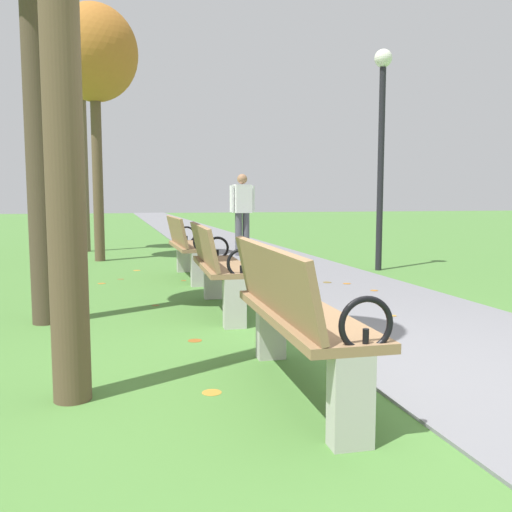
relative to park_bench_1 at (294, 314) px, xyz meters
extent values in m
plane|color=#4C7F38|center=(0.50, 0.10, -0.49)|extent=(80.00, 80.00, 0.00)
cube|color=slate|center=(1.67, 18.10, -0.48)|extent=(2.33, 44.00, 0.02)
cube|color=#93704C|center=(0.05, 0.00, -0.01)|extent=(0.48, 1.61, 0.05)
cube|color=#93704C|center=(-0.14, 0.00, 0.21)|extent=(0.17, 1.60, 0.40)
cube|color=#B7B5AD|center=(0.03, -0.74, -0.26)|extent=(0.20, 0.13, 0.45)
cube|color=#B7B5AD|center=(0.07, 0.74, -0.26)|extent=(0.20, 0.13, 0.45)
torus|color=black|center=(0.09, -0.76, 0.10)|extent=(0.27, 0.04, 0.27)
cylinder|color=black|center=(0.09, -0.76, 0.02)|extent=(0.03, 0.03, 0.12)
torus|color=black|center=(0.13, 0.76, 0.10)|extent=(0.27, 0.04, 0.27)
cylinder|color=black|center=(0.13, 0.76, 0.02)|extent=(0.03, 0.03, 0.12)
cube|color=#93704C|center=(0.05, 2.47, -0.01)|extent=(0.51, 1.62, 0.05)
cube|color=#93704C|center=(-0.14, 2.48, 0.21)|extent=(0.19, 1.60, 0.40)
cube|color=#B7B5AD|center=(0.02, 1.73, -0.26)|extent=(0.21, 0.13, 0.45)
cube|color=#B7B5AD|center=(0.09, 3.21, -0.26)|extent=(0.21, 0.13, 0.45)
torus|color=black|center=(0.08, 1.71, 0.10)|extent=(0.27, 0.04, 0.27)
cylinder|color=black|center=(0.08, 1.71, 0.02)|extent=(0.03, 0.03, 0.12)
torus|color=black|center=(0.15, 3.23, 0.10)|extent=(0.27, 0.04, 0.27)
cylinder|color=black|center=(0.15, 3.23, 0.02)|extent=(0.03, 0.03, 0.12)
cube|color=#93704C|center=(0.05, 4.87, -0.01)|extent=(0.46, 1.60, 0.05)
cube|color=#93704C|center=(-0.14, 4.87, 0.21)|extent=(0.14, 1.60, 0.40)
cube|color=#B7B5AD|center=(0.06, 4.13, -0.26)|extent=(0.20, 0.12, 0.45)
cube|color=#B7B5AD|center=(0.04, 5.61, -0.26)|extent=(0.20, 0.12, 0.45)
torus|color=black|center=(0.12, 4.11, 0.10)|extent=(0.27, 0.03, 0.27)
cylinder|color=black|center=(0.12, 4.11, 0.02)|extent=(0.03, 0.03, 0.12)
torus|color=black|center=(0.10, 5.63, 0.10)|extent=(0.27, 0.03, 0.27)
cylinder|color=black|center=(0.10, 5.63, 0.02)|extent=(0.03, 0.03, 0.12)
cylinder|color=brown|center=(-1.28, 0.23, 1.43)|extent=(0.22, 0.22, 3.82)
cylinder|color=#4C3D2D|center=(-1.66, 2.36, 1.18)|extent=(0.23, 0.23, 3.34)
cylinder|color=brown|center=(-1.27, 7.55, 1.12)|extent=(0.19, 0.19, 3.21)
ellipsoid|color=#B26B28|center=(-1.27, 7.55, 3.27)|extent=(1.56, 1.56, 1.72)
cylinder|color=brown|center=(-1.59, 9.50, 1.27)|extent=(0.17, 0.17, 3.50)
ellipsoid|color=#B26B28|center=(-1.59, 9.50, 3.41)|extent=(1.13, 1.13, 1.25)
cylinder|color=#4C4C56|center=(1.56, 7.68, -0.04)|extent=(0.14, 0.14, 0.85)
cylinder|color=#4C4C56|center=(1.41, 7.65, -0.04)|extent=(0.14, 0.14, 0.85)
cube|color=white|center=(1.49, 7.67, 0.66)|extent=(0.37, 0.27, 0.56)
sphere|color=#9E7051|center=(1.49, 7.67, 1.05)|extent=(0.20, 0.20, 0.20)
cylinder|color=white|center=(1.70, 7.70, 0.66)|extent=(0.09, 0.09, 0.52)
cylinder|color=white|center=(1.27, 7.63, 0.66)|extent=(0.09, 0.09, 0.52)
cylinder|color=black|center=(3.14, 5.03, 1.11)|extent=(0.10, 0.10, 3.20)
sphere|color=white|center=(3.14, 5.03, 2.85)|extent=(0.28, 0.28, 0.28)
cylinder|color=#BC842D|center=(-0.47, 0.14, -0.48)|extent=(0.17, 0.17, 0.00)
cylinder|color=brown|center=(-0.93, 5.06, -0.48)|extent=(0.13, 0.13, 0.00)
cylinder|color=brown|center=(1.79, 3.90, -0.46)|extent=(0.16, 0.16, 0.00)
cylinder|color=#BC842D|center=(1.78, 5.05, -0.46)|extent=(0.10, 0.10, 0.00)
cylinder|color=#BC842D|center=(1.48, 6.65, -0.46)|extent=(0.07, 0.07, 0.00)
cylinder|color=gold|center=(0.81, 1.46, -0.46)|extent=(0.13, 0.13, 0.00)
cylinder|color=#AD6B23|center=(2.00, 3.72, -0.46)|extent=(0.14, 0.14, 0.00)
cylinder|color=#AD6B23|center=(2.11, 3.13, -0.46)|extent=(0.13, 0.13, 0.00)
cylinder|color=brown|center=(-0.59, 2.96, -0.48)|extent=(0.12, 0.12, 0.00)
cylinder|color=#93511E|center=(-0.39, 1.37, -0.48)|extent=(0.16, 0.16, 0.00)
cylinder|color=#93511E|center=(-0.07, 4.69, -0.48)|extent=(0.10, 0.10, 0.00)
cylinder|color=brown|center=(-1.85, 6.43, -0.48)|extent=(0.12, 0.12, 0.00)
cylinder|color=gold|center=(-1.95, 4.53, -0.48)|extent=(0.12, 0.12, 0.00)
cylinder|color=#BC842D|center=(1.61, 1.73, -0.46)|extent=(0.08, 0.08, 0.00)
cylinder|color=#AD6B23|center=(-1.19, 4.71, -0.48)|extent=(0.12, 0.12, 0.00)
cylinder|color=#AD6B23|center=(0.37, 7.15, -0.48)|extent=(0.14, 0.14, 0.00)
cylinder|color=#BC842D|center=(-0.67, 5.98, -0.48)|extent=(0.17, 0.17, 0.00)
camera|label=1|loc=(-1.03, -3.04, 0.69)|focal=38.61mm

